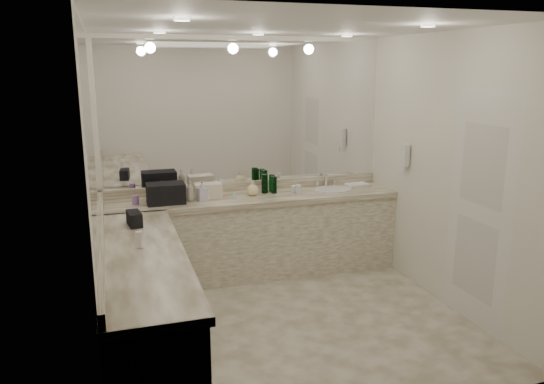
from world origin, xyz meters
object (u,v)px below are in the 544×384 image
object	(u,v)px
black_toiletry_bag	(166,193)
soap_bottle_c	(253,188)
soap_bottle_b	(202,191)
cream_cosmetic_case	(208,190)
soap_bottle_a	(190,191)
sink	(333,190)
hand_towel	(357,185)
wall_phone	(405,155)

from	to	relation	value
black_toiletry_bag	soap_bottle_c	world-z (taller)	black_toiletry_bag
black_toiletry_bag	soap_bottle_b	size ratio (longest dim) A/B	1.83
black_toiletry_bag	soap_bottle_c	xyz separation A→B (m)	(0.94, 0.06, -0.03)
cream_cosmetic_case	soap_bottle_c	size ratio (longest dim) A/B	1.68
cream_cosmetic_case	soap_bottle_a	bearing A→B (deg)	-156.13
black_toiletry_bag	sink	bearing A→B (deg)	1.46
soap_bottle_b	black_toiletry_bag	bearing A→B (deg)	179.80
sink	soap_bottle_a	distance (m)	1.64
soap_bottle_a	soap_bottle_c	size ratio (longest dim) A/B	1.24
cream_cosmetic_case	soap_bottle_b	bearing A→B (deg)	-125.98
hand_towel	soap_bottle_a	world-z (taller)	soap_bottle_a
black_toiletry_bag	soap_bottle_a	world-z (taller)	black_toiletry_bag
soap_bottle_a	sink	bearing A→B (deg)	0.70
cream_cosmetic_case	soap_bottle_b	xyz separation A→B (m)	(-0.09, -0.10, 0.02)
cream_cosmetic_case	soap_bottle_c	distance (m)	0.48
soap_bottle_b	soap_bottle_c	xyz separation A→B (m)	(0.57, 0.07, -0.02)
soap_bottle_b	hand_towel	bearing A→B (deg)	2.72
wall_phone	cream_cosmetic_case	distance (m)	2.14
soap_bottle_c	sink	bearing A→B (deg)	-0.99
wall_phone	hand_towel	xyz separation A→B (m)	(-0.28, 0.54, -0.43)
soap_bottle_a	soap_bottle_c	xyz separation A→B (m)	(0.69, 0.04, -0.02)
wall_phone	soap_bottle_b	distance (m)	2.20
hand_towel	soap_bottle_c	distance (m)	1.28
soap_bottle_a	soap_bottle_b	bearing A→B (deg)	-13.82
sink	wall_phone	distance (m)	0.91
sink	hand_towel	size ratio (longest dim) A/B	1.71
wall_phone	soap_bottle_a	bearing A→B (deg)	167.93
cream_cosmetic_case	wall_phone	bearing A→B (deg)	-10.46
black_toiletry_bag	cream_cosmetic_case	xyz separation A→B (m)	(0.46, 0.10, -0.03)
wall_phone	soap_bottle_a	world-z (taller)	wall_phone
hand_towel	soap_bottle_c	xyz separation A→B (m)	(-1.28, -0.02, 0.06)
wall_phone	soap_bottle_c	bearing A→B (deg)	161.61
hand_towel	soap_bottle_a	distance (m)	1.97
soap_bottle_c	cream_cosmetic_case	bearing A→B (deg)	175.77
wall_phone	soap_bottle_b	bearing A→B (deg)	168.03
wall_phone	cream_cosmetic_case	bearing A→B (deg)	164.83
cream_cosmetic_case	soap_bottle_a	distance (m)	0.22
cream_cosmetic_case	soap_bottle_a	world-z (taller)	soap_bottle_a
sink	hand_towel	distance (m)	0.33
soap_bottle_a	cream_cosmetic_case	bearing A→B (deg)	19.16
black_toiletry_bag	cream_cosmetic_case	size ratio (longest dim) A/B	1.36
wall_phone	soap_bottle_c	world-z (taller)	wall_phone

